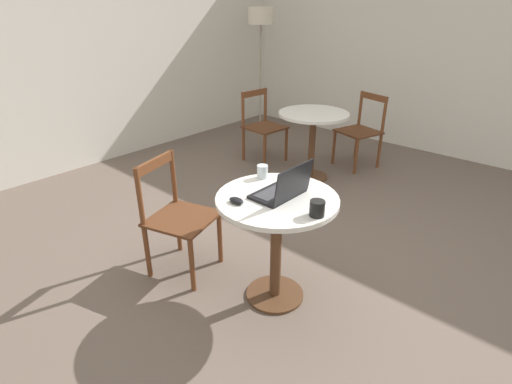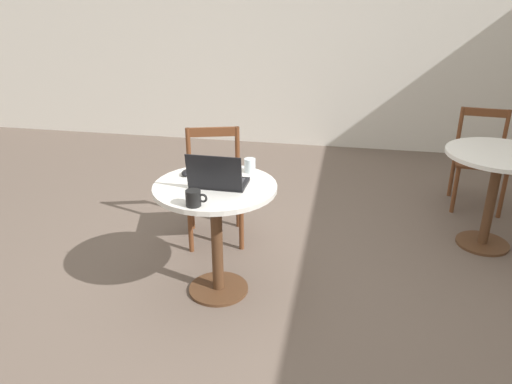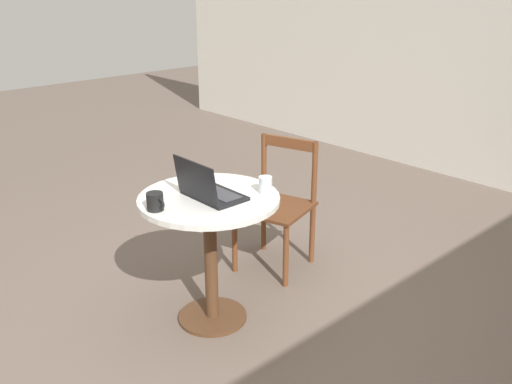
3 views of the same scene
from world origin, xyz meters
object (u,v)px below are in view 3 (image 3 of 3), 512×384
object	(u,v)px
chair_near_back	(278,205)
laptop	(209,190)
mouse	(202,178)
drinking_glass	(265,185)
cafe_table_near	(210,225)
mug	(155,202)

from	to	relation	value
chair_near_back	laptop	distance (m)	0.87
mouse	drinking_glass	world-z (taller)	drinking_glass
mouse	cafe_table_near	bearing A→B (deg)	-30.43
cafe_table_near	drinking_glass	world-z (taller)	drinking_glass
chair_near_back	mouse	size ratio (longest dim) A/B	8.48
chair_near_back	laptop	xyz separation A→B (m)	(0.24, -0.75, 0.36)
laptop	mug	world-z (taller)	laptop
mug	drinking_glass	xyz separation A→B (m)	(0.20, 0.56, -0.00)
mouse	mug	world-z (taller)	mug
chair_near_back	drinking_glass	size ratio (longest dim) A/B	9.56
cafe_table_near	drinking_glass	xyz separation A→B (m)	(0.16, 0.26, 0.21)
mug	mouse	bearing A→B (deg)	113.06
laptop	drinking_glass	world-z (taller)	laptop
cafe_table_near	mug	bearing A→B (deg)	-96.32
laptop	drinking_glass	bearing A→B (deg)	63.87
chair_near_back	drinking_glass	distance (m)	0.71
chair_near_back	drinking_glass	world-z (taller)	chair_near_back
mug	cafe_table_near	bearing A→B (deg)	83.68
cafe_table_near	mug	distance (m)	0.37
mouse	drinking_glass	distance (m)	0.40
cafe_table_near	drinking_glass	size ratio (longest dim) A/B	8.45
chair_near_back	mouse	distance (m)	0.69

